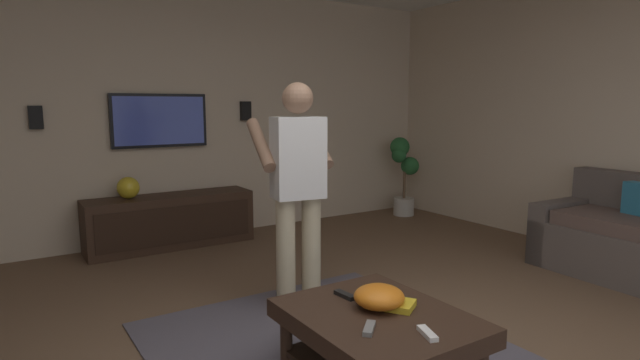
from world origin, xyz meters
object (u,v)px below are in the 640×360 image
at_px(media_console, 171,221).
at_px(tv, 160,121).
at_px(vase_round, 128,188).
at_px(wall_speaker_right, 36,117).
at_px(book, 393,304).
at_px(wall_speaker_left, 246,111).
at_px(remote_grey, 369,328).
at_px(remote_white, 427,333).
at_px(potted_plant_tall, 404,172).
at_px(remote_black, 345,295).
at_px(coffee_table, 378,332).
at_px(bowl, 379,297).
at_px(person_standing, 297,182).

height_order(media_console, tv, tv).
relative_size(vase_round, wall_speaker_right, 1.00).
height_order(book, wall_speaker_left, wall_speaker_left).
height_order(remote_grey, book, book).
xyz_separation_m(remote_white, book, (0.35, -0.09, 0.01)).
xyz_separation_m(remote_grey, wall_speaker_left, (3.67, -1.06, 1.00)).
relative_size(potted_plant_tall, book, 4.79).
distance_m(tv, remote_black, 3.36).
height_order(coffee_table, book, book).
distance_m(media_console, book, 3.27).
height_order(tv, remote_grey, tv).
distance_m(coffee_table, bowl, 0.18).
bearing_deg(remote_grey, tv, -134.23).
distance_m(person_standing, vase_round, 2.28).
xyz_separation_m(tv, remote_black, (-3.23, -0.09, -0.91)).
height_order(media_console, person_standing, person_standing).
height_order(potted_plant_tall, book, potted_plant_tall).
height_order(media_console, book, media_console).
height_order(potted_plant_tall, wall_speaker_right, wall_speaker_right).
height_order(coffee_table, wall_speaker_right, wall_speaker_right).
height_order(remote_white, wall_speaker_right, wall_speaker_right).
bearing_deg(remote_grey, remote_white, 92.33).
bearing_deg(remote_grey, vase_round, -127.67).
xyz_separation_m(media_console, person_standing, (-2.11, -0.31, 0.66)).
height_order(remote_black, book, book).
bearing_deg(remote_black, remote_grey, -25.23).
bearing_deg(wall_speaker_left, vase_round, 98.63).
bearing_deg(book, person_standing, -36.69).
bearing_deg(coffee_table, wall_speaker_right, 19.68).
height_order(wall_speaker_left, wall_speaker_right, wall_speaker_left).
distance_m(remote_black, vase_round, 3.08).
bearing_deg(wall_speaker_right, potted_plant_tall, -95.35).
bearing_deg(remote_black, coffee_table, -1.32).
bearing_deg(wall_speaker_right, remote_white, -161.60).
height_order(media_console, bowl, media_console).
xyz_separation_m(media_console, remote_white, (-3.61, -0.13, 0.14)).
bearing_deg(wall_speaker_left, tv, 90.75).
relative_size(remote_black, wall_speaker_left, 0.68).
relative_size(person_standing, bowl, 5.99).
relative_size(potted_plant_tall, remote_white, 7.03).
xyz_separation_m(coffee_table, book, (0.01, -0.12, 0.12)).
height_order(remote_grey, vase_round, vase_round).
xyz_separation_m(person_standing, wall_speaker_left, (2.36, -0.69, 0.48)).
xyz_separation_m(coffee_table, person_standing, (1.16, -0.20, 0.64)).
bearing_deg(coffee_table, wall_speaker_left, -14.18).
height_order(potted_plant_tall, remote_white, potted_plant_tall).
relative_size(potted_plant_tall, bowl, 3.85).
bearing_deg(remote_black, bowl, 10.98).
bearing_deg(book, remote_white, 132.52).
bearing_deg(remote_white, remote_grey, -115.02).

